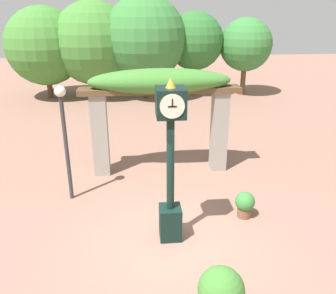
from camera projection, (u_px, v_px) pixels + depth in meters
The scene contains 7 objects.
ground_plane at pixel (174, 243), 7.58m from camera, with size 60.00×60.00×0.00m, color #8E6656.
pedestal_clock at pixel (170, 161), 7.10m from camera, with size 0.55×0.60×3.49m.
pergola at pixel (160, 94), 10.02m from camera, with size 4.56×1.05×3.10m.
potted_plant_near_left at pixel (245, 204), 8.39m from camera, with size 0.47×0.47×0.65m.
potted_plant_near_right at pixel (221, 293), 5.53m from camera, with size 0.74×0.74×0.98m.
lamp_post at pixel (64, 126), 8.61m from camera, with size 0.27×0.27×2.98m.
tree_line at pixel (120, 42), 18.59m from camera, with size 14.11×4.81×5.30m.
Camera 1 is at (-0.75, -6.24, 4.71)m, focal length 38.00 mm.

